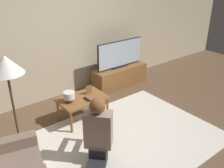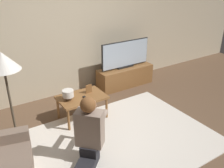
{
  "view_description": "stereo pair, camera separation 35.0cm",
  "coord_description": "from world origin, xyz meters",
  "px_view_note": "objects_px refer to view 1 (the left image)",
  "views": [
    {
      "loc": [
        -1.95,
        -2.26,
        2.32
      ],
      "look_at": [
        0.35,
        0.7,
        0.57
      ],
      "focal_mm": 40.0,
      "sensor_mm": 36.0,
      "label": 1
    },
    {
      "loc": [
        -1.67,
        -2.46,
        2.32
      ],
      "look_at": [
        0.35,
        0.7,
        0.57
      ],
      "focal_mm": 40.0,
      "sensor_mm": 36.0,
      "label": 2
    }
  ],
  "objects_px": {
    "tv": "(120,54)",
    "floor_lamp": "(7,71)",
    "person_kneeling": "(98,132)",
    "coffee_table": "(82,100)",
    "table_lamp": "(69,96)"
  },
  "relations": [
    {
      "from": "person_kneeling",
      "to": "table_lamp",
      "type": "bearing_deg",
      "value": -52.52
    },
    {
      "from": "tv",
      "to": "person_kneeling",
      "type": "bearing_deg",
      "value": -135.97
    },
    {
      "from": "tv",
      "to": "table_lamp",
      "type": "distance_m",
      "value": 1.74
    },
    {
      "from": "person_kneeling",
      "to": "table_lamp",
      "type": "distance_m",
      "value": 1.01
    },
    {
      "from": "table_lamp",
      "to": "coffee_table",
      "type": "bearing_deg",
      "value": -1.78
    },
    {
      "from": "coffee_table",
      "to": "floor_lamp",
      "type": "bearing_deg",
      "value": -172.61
    },
    {
      "from": "person_kneeling",
      "to": "table_lamp",
      "type": "xyz_separation_m",
      "value": [
        0.15,
        1.0,
        0.04
      ]
    },
    {
      "from": "floor_lamp",
      "to": "person_kneeling",
      "type": "relative_size",
      "value": 1.5
    },
    {
      "from": "table_lamp",
      "to": "floor_lamp",
      "type": "bearing_deg",
      "value": -170.25
    },
    {
      "from": "tv",
      "to": "coffee_table",
      "type": "relative_size",
      "value": 1.47
    },
    {
      "from": "tv",
      "to": "floor_lamp",
      "type": "distance_m",
      "value": 2.65
    },
    {
      "from": "coffee_table",
      "to": "table_lamp",
      "type": "relative_size",
      "value": 4.26
    },
    {
      "from": "tv",
      "to": "floor_lamp",
      "type": "relative_size",
      "value": 0.81
    },
    {
      "from": "tv",
      "to": "floor_lamp",
      "type": "height_order",
      "value": "floor_lamp"
    },
    {
      "from": "tv",
      "to": "table_lamp",
      "type": "bearing_deg",
      "value": -156.8
    }
  ]
}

